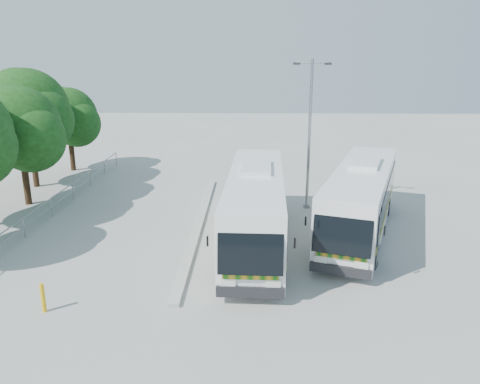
{
  "coord_description": "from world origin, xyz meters",
  "views": [
    {
      "loc": [
        0.21,
        -19.59,
        7.88
      ],
      "look_at": [
        -0.31,
        2.7,
        1.47
      ],
      "focal_mm": 35.0,
      "sensor_mm": 36.0,
      "label": 1
    }
  ],
  "objects_px": {
    "bollard": "(43,298)",
    "coach_adjacent": "(361,198)",
    "tree_far_c": "(21,128)",
    "coach_main": "(255,206)",
    "tree_far_d": "(29,110)",
    "tree_far_e": "(69,117)",
    "lamppost": "(310,129)"
  },
  "relations": [
    {
      "from": "tree_far_d",
      "to": "bollard",
      "type": "xyz_separation_m",
      "value": [
        6.91,
        -15.12,
        -4.32
      ]
    },
    {
      "from": "coach_main",
      "to": "bollard",
      "type": "bearing_deg",
      "value": -136.4
    },
    {
      "from": "tree_far_e",
      "to": "lamppost",
      "type": "bearing_deg",
      "value": -28.11
    },
    {
      "from": "tree_far_e",
      "to": "coach_main",
      "type": "relative_size",
      "value": 0.52
    },
    {
      "from": "tree_far_c",
      "to": "coach_main",
      "type": "height_order",
      "value": "tree_far_c"
    },
    {
      "from": "tree_far_e",
      "to": "bollard",
      "type": "bearing_deg",
      "value": -72.4
    },
    {
      "from": "coach_main",
      "to": "bollard",
      "type": "height_order",
      "value": "coach_main"
    },
    {
      "from": "tree_far_d",
      "to": "coach_adjacent",
      "type": "bearing_deg",
      "value": -22.63
    },
    {
      "from": "tree_far_c",
      "to": "coach_adjacent",
      "type": "distance_m",
      "value": 18.06
    },
    {
      "from": "tree_far_c",
      "to": "tree_far_d",
      "type": "distance_m",
      "value": 3.93
    },
    {
      "from": "coach_main",
      "to": "coach_adjacent",
      "type": "distance_m",
      "value": 5.03
    },
    {
      "from": "coach_main",
      "to": "coach_adjacent",
      "type": "bearing_deg",
      "value": 17.42
    },
    {
      "from": "bollard",
      "to": "coach_adjacent",
      "type": "bearing_deg",
      "value": 32.19
    },
    {
      "from": "lamppost",
      "to": "bollard",
      "type": "xyz_separation_m",
      "value": [
        -9.68,
        -11.12,
        -3.83
      ]
    },
    {
      "from": "tree_far_d",
      "to": "tree_far_e",
      "type": "bearing_deg",
      "value": 81.37
    },
    {
      "from": "tree_far_d",
      "to": "lamppost",
      "type": "distance_m",
      "value": 17.07
    },
    {
      "from": "tree_far_d",
      "to": "coach_main",
      "type": "distance_m",
      "value": 16.76
    },
    {
      "from": "tree_far_c",
      "to": "lamppost",
      "type": "distance_m",
      "value": 15.4
    },
    {
      "from": "tree_far_c",
      "to": "coach_main",
      "type": "distance_m",
      "value": 13.89
    },
    {
      "from": "lamppost",
      "to": "tree_far_c",
      "type": "bearing_deg",
      "value": -168.08
    },
    {
      "from": "tree_far_d",
      "to": "lamppost",
      "type": "relative_size",
      "value": 0.94
    },
    {
      "from": "tree_far_e",
      "to": "bollard",
      "type": "xyz_separation_m",
      "value": [
        6.22,
        -19.62,
        -3.39
      ]
    },
    {
      "from": "tree_far_e",
      "to": "coach_main",
      "type": "bearing_deg",
      "value": -46.12
    },
    {
      "from": "coach_adjacent",
      "to": "tree_far_e",
      "type": "bearing_deg",
      "value": 165.15
    },
    {
      "from": "tree_far_e",
      "to": "coach_adjacent",
      "type": "height_order",
      "value": "tree_far_e"
    },
    {
      "from": "coach_main",
      "to": "coach_adjacent",
      "type": "xyz_separation_m",
      "value": [
        4.86,
        1.32,
        -0.02
      ]
    },
    {
      "from": "coach_adjacent",
      "to": "bollard",
      "type": "xyz_separation_m",
      "value": [
        -11.69,
        -7.36,
        -1.2
      ]
    },
    {
      "from": "tree_far_c",
      "to": "tree_far_e",
      "type": "xyz_separation_m",
      "value": [
        -0.51,
        8.2,
        -0.37
      ]
    },
    {
      "from": "tree_far_c",
      "to": "tree_far_d",
      "type": "relative_size",
      "value": 0.88
    },
    {
      "from": "tree_far_c",
      "to": "coach_adjacent",
      "type": "bearing_deg",
      "value": -13.11
    },
    {
      "from": "bollard",
      "to": "tree_far_d",
      "type": "bearing_deg",
      "value": 114.55
    },
    {
      "from": "lamppost",
      "to": "coach_adjacent",
      "type": "bearing_deg",
      "value": -48.86
    }
  ]
}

